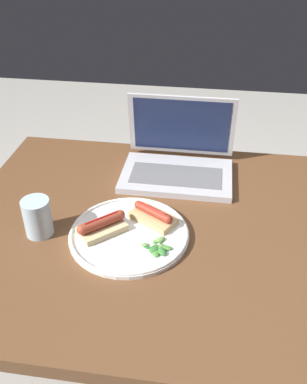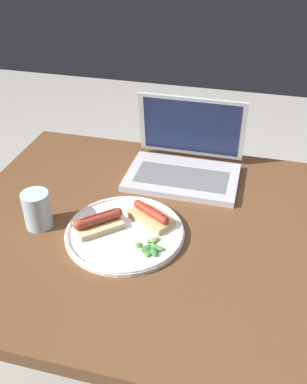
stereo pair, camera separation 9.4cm
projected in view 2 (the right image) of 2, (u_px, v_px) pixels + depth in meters
desk at (219, 261)px, 1.08m from camera, size 1.35×0.83×0.78m
laptop at (185, 162)px, 1.24m from camera, size 0.32×0.24×0.21m
plate at (125, 232)px, 1.03m from camera, size 0.29×0.29×0.02m
sausage_toast_left at (98, 222)px, 1.03m from camera, size 0.13×0.12×0.04m
sausage_toast_middle at (151, 216)px, 1.06m from camera, size 0.13×0.11×0.04m
salad_pile at (151, 248)px, 0.98m from camera, size 0.07×0.08×0.01m
drinking_glass at (37, 210)px, 1.04m from camera, size 0.07×0.07×0.09m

